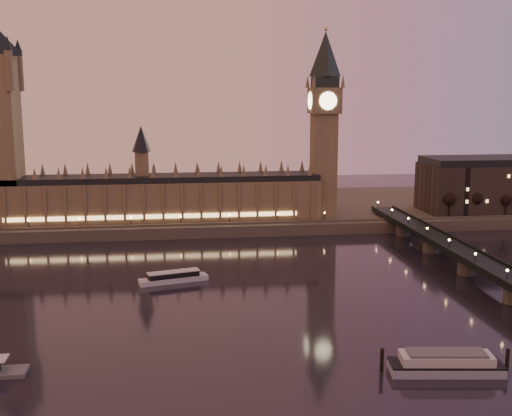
{
  "coord_description": "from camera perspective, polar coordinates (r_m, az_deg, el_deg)",
  "views": [
    {
      "loc": [
        -29.39,
        -227.8,
        74.9
      ],
      "look_at": [
        4.81,
        35.0,
        27.44
      ],
      "focal_mm": 45.0,
      "sensor_mm": 36.0,
      "label": 1
    }
  ],
  "objects": [
    {
      "name": "bare_tree_2",
      "position": [
        390.03,
        21.42,
        0.67
      ],
      "size": [
        6.2,
        6.2,
        12.6
      ],
      "color": "black",
      "rests_on": "ground"
    },
    {
      "name": "palace_of_westminster",
      "position": [
        352.99,
        -9.07,
        1.36
      ],
      "size": [
        180.0,
        26.62,
        52.0
      ],
      "color": "brown",
      "rests_on": "ground"
    },
    {
      "name": "moored_barge",
      "position": [
        186.26,
        16.53,
        -13.09
      ],
      "size": [
        34.96,
        12.49,
        6.46
      ],
      "rotation": [
        0.0,
        0.0,
        -0.13
      ],
      "color": "#93A1BC",
      "rests_on": "ground"
    },
    {
      "name": "bare_tree_1",
      "position": [
        382.31,
        19.24,
        0.63
      ],
      "size": [
        6.2,
        6.2,
        12.6
      ],
      "color": "black",
      "rests_on": "ground"
    },
    {
      "name": "far_embankment",
      "position": [
        403.72,
        1.16,
        -0.11
      ],
      "size": [
        560.0,
        130.0,
        6.0
      ],
      "primitive_type": "cube",
      "color": "#423D35",
      "rests_on": "ground"
    },
    {
      "name": "bare_tree_0",
      "position": [
        375.17,
        16.96,
        0.58
      ],
      "size": [
        6.2,
        6.2,
        12.6
      ],
      "color": "black",
      "rests_on": "ground"
    },
    {
      "name": "big_ben",
      "position": [
        358.79,
        6.09,
        8.35
      ],
      "size": [
        17.68,
        17.68,
        104.0
      ],
      "color": "brown",
      "rests_on": "ground"
    },
    {
      "name": "westminster_bridge",
      "position": [
        267.11,
        19.92,
        -5.53
      ],
      "size": [
        13.2,
        260.0,
        15.3
      ],
      "color": "black",
      "rests_on": "ground"
    },
    {
      "name": "cruise_boat_a",
      "position": [
        261.66,
        -7.34,
        -6.12
      ],
      "size": [
        28.29,
        12.92,
        4.43
      ],
      "rotation": [
        0.0,
        0.0,
        0.26
      ],
      "color": "silver",
      "rests_on": "ground"
    },
    {
      "name": "ground",
      "position": [
        241.6,
        -0.06,
        -7.91
      ],
      "size": [
        700.0,
        700.0,
        0.0
      ],
      "primitive_type": "plane",
      "color": "black",
      "rests_on": "ground"
    }
  ]
}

